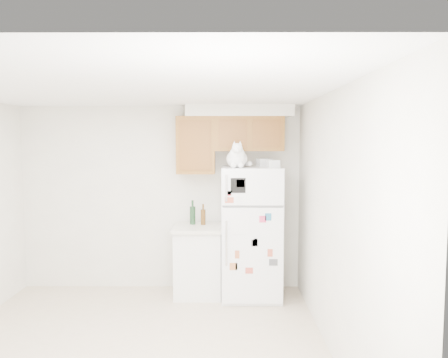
{
  "coord_description": "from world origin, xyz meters",
  "views": [
    {
      "loc": [
        0.89,
        -3.96,
        2.02
      ],
      "look_at": [
        0.87,
        1.55,
        1.55
      ],
      "focal_mm": 35.0,
      "sensor_mm": 36.0,
      "label": 1
    }
  ],
  "objects_px": {
    "storage_box_front": "(273,164)",
    "bottle_green": "(193,212)",
    "storage_box_back": "(264,162)",
    "bottle_amber": "(203,214)",
    "cat": "(237,158)",
    "base_counter": "(198,260)",
    "refrigerator": "(251,232)"
  },
  "relations": [
    {
      "from": "cat",
      "to": "bottle_green",
      "type": "height_order",
      "value": "cat"
    },
    {
      "from": "storage_box_back",
      "to": "storage_box_front",
      "type": "distance_m",
      "value": 0.25
    },
    {
      "from": "base_counter",
      "to": "bottle_green",
      "type": "height_order",
      "value": "bottle_green"
    },
    {
      "from": "refrigerator",
      "to": "base_counter",
      "type": "height_order",
      "value": "refrigerator"
    },
    {
      "from": "storage_box_front",
      "to": "bottle_amber",
      "type": "height_order",
      "value": "storage_box_front"
    },
    {
      "from": "cat",
      "to": "storage_box_front",
      "type": "distance_m",
      "value": 0.47
    },
    {
      "from": "base_counter",
      "to": "storage_box_back",
      "type": "bearing_deg",
      "value": 6.33
    },
    {
      "from": "refrigerator",
      "to": "storage_box_front",
      "type": "bearing_deg",
      "value": -12.61
    },
    {
      "from": "base_counter",
      "to": "storage_box_back",
      "type": "height_order",
      "value": "storage_box_back"
    },
    {
      "from": "bottle_green",
      "to": "bottle_amber",
      "type": "relative_size",
      "value": 1.17
    },
    {
      "from": "storage_box_front",
      "to": "bottle_green",
      "type": "xyz_separation_m",
      "value": [
        -1.04,
        0.26,
        -0.66
      ]
    },
    {
      "from": "bottle_green",
      "to": "bottle_amber",
      "type": "height_order",
      "value": "bottle_green"
    },
    {
      "from": "cat",
      "to": "bottle_amber",
      "type": "bearing_deg",
      "value": 146.11
    },
    {
      "from": "storage_box_back",
      "to": "storage_box_front",
      "type": "xyz_separation_m",
      "value": [
        0.09,
        -0.23,
        -0.01
      ]
    },
    {
      "from": "storage_box_back",
      "to": "storage_box_front",
      "type": "height_order",
      "value": "storage_box_back"
    },
    {
      "from": "bottle_amber",
      "to": "storage_box_front",
      "type": "bearing_deg",
      "value": -14.53
    },
    {
      "from": "bottle_green",
      "to": "storage_box_front",
      "type": "bearing_deg",
      "value": -14.18
    },
    {
      "from": "refrigerator",
      "to": "bottle_green",
      "type": "bearing_deg",
      "value": 165.28
    },
    {
      "from": "cat",
      "to": "bottle_amber",
      "type": "xyz_separation_m",
      "value": [
        -0.44,
        0.3,
        -0.77
      ]
    },
    {
      "from": "base_counter",
      "to": "bottle_green",
      "type": "xyz_separation_m",
      "value": [
        -0.08,
        0.13,
        0.62
      ]
    },
    {
      "from": "cat",
      "to": "bottle_amber",
      "type": "distance_m",
      "value": 0.93
    },
    {
      "from": "cat",
      "to": "storage_box_front",
      "type": "xyz_separation_m",
      "value": [
        0.45,
        0.06,
        -0.08
      ]
    },
    {
      "from": "storage_box_front",
      "to": "bottle_green",
      "type": "distance_m",
      "value": 1.26
    },
    {
      "from": "storage_box_back",
      "to": "refrigerator",
      "type": "bearing_deg",
      "value": -156.97
    },
    {
      "from": "storage_box_back",
      "to": "bottle_amber",
      "type": "xyz_separation_m",
      "value": [
        -0.81,
        0.0,
        -0.69
      ]
    },
    {
      "from": "cat",
      "to": "base_counter",
      "type": "bearing_deg",
      "value": 158.5
    },
    {
      "from": "storage_box_back",
      "to": "bottle_amber",
      "type": "bearing_deg",
      "value": 159.7
    },
    {
      "from": "cat",
      "to": "storage_box_front",
      "type": "bearing_deg",
      "value": 8.1
    },
    {
      "from": "refrigerator",
      "to": "cat",
      "type": "distance_m",
      "value": 1.0
    },
    {
      "from": "refrigerator",
      "to": "bottle_amber",
      "type": "xyz_separation_m",
      "value": [
        -0.63,
        0.17,
        0.21
      ]
    },
    {
      "from": "base_counter",
      "to": "storage_box_front",
      "type": "relative_size",
      "value": 6.13
    },
    {
      "from": "refrigerator",
      "to": "base_counter",
      "type": "xyz_separation_m",
      "value": [
        -0.69,
        0.07,
        -0.39
      ]
    }
  ]
}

